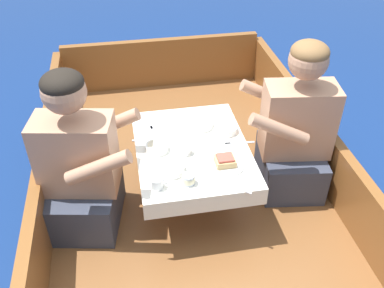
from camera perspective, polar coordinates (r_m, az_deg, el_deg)
The scene contains 22 objects.
ground_plane at distance 2.82m, azimuth 0.30°, elevation -12.37°, with size 60.00×60.00×0.00m, color navy.
boat_deck at distance 2.71m, azimuth 0.31°, elevation -10.32°, with size 1.75×3.08×0.30m, color brown.
gunwale_port at distance 2.50m, azimuth -19.23°, elevation -7.17°, with size 0.06×3.08×0.36m, color brown.
gunwale_starboard at distance 2.72m, azimuth 18.12°, elevation -2.75°, with size 0.06×3.08×0.36m, color brown.
bow_coaming at distance 3.71m, azimuth -4.03°, elevation 10.78°, with size 1.63×0.06×0.42m, color brown.
cockpit_table at distance 2.43m, azimuth 0.00°, elevation -1.10°, with size 0.63×0.82×0.38m.
person_port at distance 2.33m, azimuth -14.67°, elevation -2.96°, with size 0.57×0.52×0.95m.
person_starboard at distance 2.57m, azimuth 13.54°, elevation 1.49°, with size 0.56×0.50×0.96m.
plate_sandwich at distance 2.29m, azimuth 4.39°, elevation -2.74°, with size 0.21×0.21×0.01m.
plate_bread at distance 2.59m, azimuth -3.22°, elevation 2.75°, with size 0.16×0.16×0.01m.
sandwich at distance 2.27m, azimuth 4.43°, elevation -2.21°, with size 0.11×0.09×0.05m.
bowl_port_near at distance 2.56m, azimuth 1.34°, elevation 2.71°, with size 0.13×0.13×0.04m.
bowl_starboard_near at distance 2.38m, azimuth -4.71°, elevation -0.41°, with size 0.13×0.13×0.04m.
bowl_center_far at distance 2.23m, azimuth -2.84°, elevation -3.22°, with size 0.14×0.14×0.04m.
bowl_port_far at distance 2.52m, azimuth 4.65°, elevation 2.06°, with size 0.12×0.12×0.04m.
coffee_cup_port at distance 2.34m, azimuth -0.91°, elevation -0.67°, with size 0.09×0.06×0.06m.
coffee_cup_starboard at distance 2.14m, azimuth -4.65°, elevation -5.20°, with size 0.09×0.06×0.06m.
tin_can at distance 2.16m, azimuth -0.47°, elevation -4.71°, with size 0.07×0.07×0.05m.
utensil_fork_starboard at distance 2.53m, azimuth -5.27°, elevation 1.56°, with size 0.02×0.17×0.00m.
utensil_spoon_starboard at distance 2.17m, azimuth 5.34°, elevation -5.38°, with size 0.13×0.13×0.01m.
utensil_fork_port at distance 2.45m, azimuth 5.95°, elevation 0.14°, with size 0.17×0.03×0.00m.
utensil_knife_starboard at distance 2.46m, azimuth -6.05°, elevation 0.36°, with size 0.17×0.06×0.00m.
Camera 1 is at (-0.34, -1.80, 2.14)m, focal length 40.00 mm.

